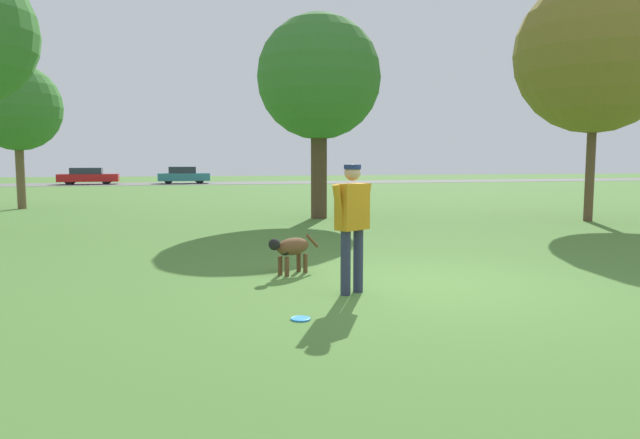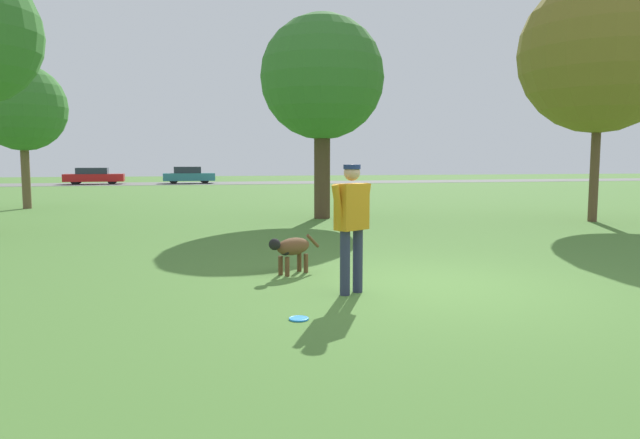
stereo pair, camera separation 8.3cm
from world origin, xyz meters
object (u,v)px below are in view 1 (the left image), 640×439
object	(u,v)px
frisbee	(301,319)
tree_mid_center	(319,78)
parked_car_red	(88,176)
person	(352,217)
tree_near_right	(596,54)
parked_car_teal	(183,175)
dog	(291,248)
tree_far_left	(17,108)

from	to	relation	value
frisbee	tree_mid_center	size ratio (longest dim) A/B	0.04
tree_mid_center	parked_car_red	bearing A→B (deg)	110.26
person	tree_near_right	size ratio (longest dim) A/B	0.24
parked_car_red	parked_car_teal	bearing A→B (deg)	-3.25
tree_near_right	parked_car_red	world-z (taller)	tree_near_right
tree_near_right	dog	bearing A→B (deg)	-150.54
tree_mid_center	tree_far_left	bearing A→B (deg)	148.30
tree_far_left	tree_near_right	world-z (taller)	tree_near_right
frisbee	tree_far_left	bearing A→B (deg)	112.07
person	tree_far_left	distance (m)	17.54
dog	parked_car_red	distance (m)	37.65
parked_car_teal	tree_near_right	bearing A→B (deg)	-71.94
frisbee	tree_far_left	xyz separation A→B (m)	(-6.74, 16.62, 3.59)
person	tree_near_right	bearing A→B (deg)	5.81
person	dog	world-z (taller)	person
tree_near_right	tree_mid_center	xyz separation A→B (m)	(-7.28, 2.70, -0.55)
frisbee	parked_car_teal	distance (m)	39.08
dog	tree_mid_center	xyz separation A→B (m)	(2.47, 8.21, 3.74)
tree_far_left	parked_car_teal	world-z (taller)	tree_far_left
tree_near_right	parked_car_red	xyz separation A→B (m)	(-17.82, 31.26, -4.08)
dog	tree_near_right	xyz separation A→B (m)	(9.75, 5.51, 4.29)
person	frisbee	xyz separation A→B (m)	(-0.90, -1.04, -0.99)
parked_car_red	parked_car_teal	xyz separation A→B (m)	(6.86, -0.19, 0.03)
tree_far_left	tree_near_right	xyz separation A→B (m)	(16.87, -8.63, 1.09)
dog	tree_near_right	bearing A→B (deg)	175.87
tree_far_left	tree_near_right	size ratio (longest dim) A/B	0.75
dog	tree_mid_center	world-z (taller)	tree_mid_center
tree_near_right	parked_car_red	size ratio (longest dim) A/B	1.62
tree_far_left	parked_car_teal	size ratio (longest dim) A/B	1.33
tree_near_right	parked_car_teal	world-z (taller)	tree_near_right
tree_near_right	tree_mid_center	world-z (taller)	tree_near_right
person	parked_car_teal	bearing A→B (deg)	61.45
frisbee	parked_car_red	size ratio (longest dim) A/B	0.05
parked_car_red	tree_mid_center	bearing A→B (deg)	-71.39
person	dog	bearing A→B (deg)	78.73
tree_mid_center	parked_car_teal	distance (m)	28.82
parked_car_red	tree_near_right	bearing A→B (deg)	-61.97
person	frisbee	size ratio (longest dim) A/B	7.69
frisbee	tree_near_right	bearing A→B (deg)	38.25
frisbee	parked_car_red	xyz separation A→B (m)	(-7.68, 39.25, 0.60)
person	tree_mid_center	size ratio (longest dim) A/B	0.28
tree_near_right	parked_car_teal	size ratio (longest dim) A/B	1.78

